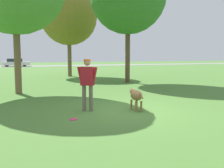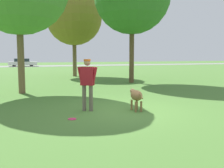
{
  "view_description": "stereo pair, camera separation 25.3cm",
  "coord_description": "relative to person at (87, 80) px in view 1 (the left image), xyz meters",
  "views": [
    {
      "loc": [
        -3.34,
        -7.99,
        1.85
      ],
      "look_at": [
        -0.26,
        0.02,
        0.9
      ],
      "focal_mm": 42.0,
      "sensor_mm": 36.0,
      "label": 1
    },
    {
      "loc": [
        -3.1,
        -8.08,
        1.85
      ],
      "look_at": [
        -0.26,
        0.02,
        0.9
      ],
      "focal_mm": 42.0,
      "sensor_mm": 36.0,
      "label": 2
    }
  ],
  "objects": [
    {
      "name": "person",
      "position": [
        0.0,
        0.0,
        0.0
      ],
      "size": [
        0.63,
        0.46,
        1.72
      ],
      "rotation": [
        0.0,
        0.0,
        -0.59
      ],
      "color": "#665B4C",
      "rests_on": "ground_plane"
    },
    {
      "name": "frisbee",
      "position": [
        -0.71,
        -0.98,
        -1.02
      ],
      "size": [
        0.24,
        0.24,
        0.02
      ],
      "color": "#E52366",
      "rests_on": "ground_plane"
    },
    {
      "name": "parked_car_white",
      "position": [
        -1.65,
        37.1,
        -0.38
      ],
      "size": [
        4.52,
        2.0,
        1.29
      ],
      "rotation": [
        0.0,
        0.0,
        -0.04
      ],
      "color": "white",
      "rests_on": "ground_plane"
    },
    {
      "name": "ground_plane",
      "position": [
        1.02,
        -0.29,
        -1.02
      ],
      "size": [
        120.0,
        120.0,
        0.0
      ],
      "primitive_type": "plane",
      "color": "#4C7A33"
    },
    {
      "name": "tree_mid_center",
      "position": [
        2.44,
        14.33,
        4.05
      ],
      "size": [
        4.8,
        4.8,
        7.48
      ],
      "color": "brown",
      "rests_on": "ground_plane"
    },
    {
      "name": "dog",
      "position": [
        1.54,
        -0.5,
        -0.53
      ],
      "size": [
        0.38,
        0.98,
        0.7
      ],
      "rotation": [
        0.0,
        0.0,
        1.52
      ],
      "color": "olive",
      "rests_on": "ground_plane"
    },
    {
      "name": "far_road_strip",
      "position": [
        1.02,
        37.49,
        -1.02
      ],
      "size": [
        120.0,
        6.0,
        0.01
      ],
      "color": "gray",
      "rests_on": "ground_plane"
    }
  ]
}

